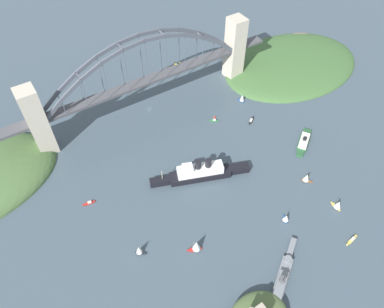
# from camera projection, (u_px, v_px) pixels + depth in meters

# --- Properties ---
(ground_plane) EXTENTS (1400.00, 1400.00, 0.00)m
(ground_plane) POSITION_uv_depth(u_px,v_px,m) (149.00, 109.00, 360.94)
(ground_plane) COLOR #3D4C56
(harbor_arch_bridge) EXTENTS (264.79, 16.56, 79.40)m
(harbor_arch_bridge) POSITION_uv_depth(u_px,v_px,m) (146.00, 80.00, 334.63)
(harbor_arch_bridge) COLOR #BCB29E
(harbor_arch_bridge) RESTS_ON ground
(headland_west_shore) EXTENTS (161.30, 115.49, 18.86)m
(headland_west_shore) POSITION_uv_depth(u_px,v_px,m) (291.00, 64.00, 410.32)
(headland_west_shore) COLOR #3D6033
(headland_west_shore) RESTS_ON ground
(ocean_liner) EXTENTS (80.50, 35.53, 20.47)m
(ocean_liner) POSITION_uv_depth(u_px,v_px,m) (200.00, 172.00, 300.14)
(ocean_liner) COLOR black
(ocean_liner) RESTS_ON ground
(naval_cruiser) EXTENTS (70.48, 48.09, 16.22)m
(naval_cruiser) POSITION_uv_depth(u_px,v_px,m) (279.00, 289.00, 240.47)
(naval_cruiser) COLOR slate
(naval_cruiser) RESTS_ON ground
(harbor_ferry_steamer) EXTENTS (32.78, 25.51, 7.36)m
(harbor_ferry_steamer) POSITION_uv_depth(u_px,v_px,m) (304.00, 141.00, 328.56)
(harbor_ferry_steamer) COLOR #23512D
(harbor_ferry_steamer) RESTS_ON ground
(seaplane_taxiing_near_bridge) EXTENTS (9.52, 7.93, 5.09)m
(seaplane_taxiing_near_bridge) POSITION_uv_depth(u_px,v_px,m) (178.00, 65.00, 404.71)
(seaplane_taxiing_near_bridge) COLOR #B7B7B2
(seaplane_taxiing_near_bridge) RESTS_ON ground
(small_boat_0) EXTENTS (7.95, 6.23, 2.32)m
(small_boat_0) POSITION_uv_depth(u_px,v_px,m) (214.00, 120.00, 348.53)
(small_boat_0) COLOR #2D6B3D
(small_boat_0) RESTS_ON ground
(small_boat_1) EXTENTS (9.91, 3.17, 1.95)m
(small_boat_1) POSITION_uv_depth(u_px,v_px,m) (89.00, 203.00, 287.08)
(small_boat_1) COLOR #B2231E
(small_boat_1) RESTS_ON ground
(small_boat_2) EXTENTS (10.42, 7.54, 12.17)m
(small_boat_2) POSITION_uv_depth(u_px,v_px,m) (196.00, 246.00, 257.56)
(small_boat_2) COLOR #B2231E
(small_boat_2) RESTS_ON ground
(small_boat_4) EXTENTS (5.99, 7.66, 8.18)m
(small_boat_4) POSITION_uv_depth(u_px,v_px,m) (286.00, 218.00, 274.51)
(small_boat_4) COLOR #234C8C
(small_boat_4) RESTS_ON ground
(small_boat_5) EXTENTS (7.76, 8.40, 9.53)m
(small_boat_5) POSITION_uv_depth(u_px,v_px,m) (307.00, 178.00, 298.85)
(small_boat_5) COLOR brown
(small_boat_5) RESTS_ON ground
(small_boat_6) EXTENTS (10.96, 7.73, 2.44)m
(small_boat_6) POSITION_uv_depth(u_px,v_px,m) (251.00, 120.00, 348.60)
(small_boat_6) COLOR black
(small_boat_6) RESTS_ON ground
(small_boat_7) EXTENTS (7.03, 6.60, 9.77)m
(small_boat_7) POSITION_uv_depth(u_px,v_px,m) (139.00, 250.00, 256.49)
(small_boat_7) COLOR black
(small_boat_7) RESTS_ON ground
(small_boat_8) EXTENTS (12.17, 3.19, 2.29)m
(small_boat_8) POSITION_uv_depth(u_px,v_px,m) (352.00, 240.00, 265.85)
(small_boat_8) COLOR gold
(small_boat_8) RESTS_ON ground
(small_boat_9) EXTENTS (5.33, 7.54, 8.68)m
(small_boat_9) POSITION_uv_depth(u_px,v_px,m) (242.00, 98.00, 365.08)
(small_boat_9) COLOR #234C8C
(small_boat_9) RESTS_ON ground
(small_boat_10) EXTENTS (5.36, 9.54, 9.38)m
(small_boat_10) POSITION_uv_depth(u_px,v_px,m) (338.00, 205.00, 281.74)
(small_boat_10) COLOR gold
(small_boat_10) RESTS_ON ground
(channel_marker_buoy) EXTENTS (2.20, 2.20, 2.75)m
(channel_marker_buoy) POSITION_uv_depth(u_px,v_px,m) (215.00, 117.00, 351.51)
(channel_marker_buoy) COLOR red
(channel_marker_buoy) RESTS_ON ground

